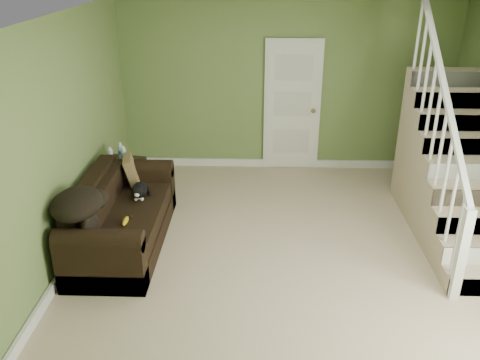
# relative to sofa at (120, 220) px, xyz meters

# --- Properties ---
(floor) EXTENTS (5.00, 5.50, 0.01)m
(floor) POSITION_rel_sofa_xyz_m (2.01, -0.30, -0.31)
(floor) COLOR tan
(floor) RESTS_ON ground
(ceiling) EXTENTS (5.00, 5.50, 0.01)m
(ceiling) POSITION_rel_sofa_xyz_m (2.01, -0.30, 2.29)
(ceiling) COLOR white
(ceiling) RESTS_ON wall_back
(wall_back) EXTENTS (5.00, 0.04, 2.60)m
(wall_back) POSITION_rel_sofa_xyz_m (2.01, 2.45, 0.99)
(wall_back) COLOR olive
(wall_back) RESTS_ON floor
(wall_front) EXTENTS (5.00, 0.04, 2.60)m
(wall_front) POSITION_rel_sofa_xyz_m (2.01, -3.05, 0.99)
(wall_front) COLOR olive
(wall_front) RESTS_ON floor
(wall_left) EXTENTS (0.04, 5.50, 2.60)m
(wall_left) POSITION_rel_sofa_xyz_m (-0.49, -0.30, 0.99)
(wall_left) COLOR olive
(wall_left) RESTS_ON floor
(baseboard_back) EXTENTS (5.00, 0.04, 0.12)m
(baseboard_back) POSITION_rel_sofa_xyz_m (2.01, 2.42, -0.25)
(baseboard_back) COLOR white
(baseboard_back) RESTS_ON floor
(baseboard_left) EXTENTS (0.04, 5.50, 0.12)m
(baseboard_left) POSITION_rel_sofa_xyz_m (-0.46, -0.30, -0.25)
(baseboard_left) COLOR white
(baseboard_left) RESTS_ON floor
(door) EXTENTS (0.86, 0.12, 2.02)m
(door) POSITION_rel_sofa_xyz_m (2.12, 2.41, 0.70)
(door) COLOR white
(door) RESTS_ON floor
(staircase) EXTENTS (1.00, 2.51, 2.82)m
(staircase) POSITION_rel_sofa_xyz_m (4.01, 0.67, 0.33)
(staircase) COLOR tan
(staircase) RESTS_ON floor
(sofa) EXTENTS (0.89, 2.05, 0.81)m
(sofa) POSITION_rel_sofa_xyz_m (0.00, 0.00, 0.00)
(sofa) COLOR black
(sofa) RESTS_ON floor
(side_table) EXTENTS (0.63, 0.63, 0.88)m
(side_table) POSITION_rel_sofa_xyz_m (-0.21, 0.95, 0.02)
(side_table) COLOR black
(side_table) RESTS_ON floor
(cat) EXTENTS (0.25, 0.49, 0.24)m
(cat) POSITION_rel_sofa_xyz_m (0.17, 0.33, 0.22)
(cat) COLOR black
(cat) RESTS_ON sofa
(banana) EXTENTS (0.06, 0.20, 0.06)m
(banana) POSITION_rel_sofa_xyz_m (0.15, -0.31, 0.16)
(banana) COLOR gold
(banana) RESTS_ON sofa
(throw_pillow) EXTENTS (0.27, 0.43, 0.41)m
(throw_pillow) POSITION_rel_sofa_xyz_m (-0.00, 0.73, 0.31)
(throw_pillow) COLOR #4B351E
(throw_pillow) RESTS_ON sofa
(throw_blanket) EXTENTS (0.69, 0.78, 0.27)m
(throw_blanket) POSITION_rel_sofa_xyz_m (-0.23, -0.64, 0.53)
(throw_blanket) COLOR black
(throw_blanket) RESTS_ON sofa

